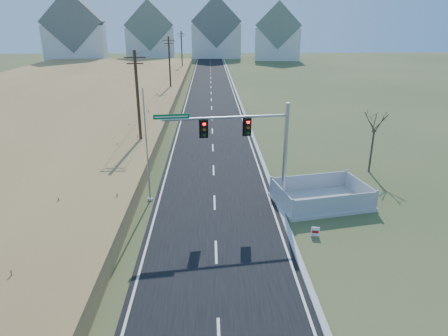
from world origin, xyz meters
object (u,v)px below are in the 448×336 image
fence_enclosure (321,200)px  open_sign (315,232)px  flagpole (147,158)px  traffic_signal_mast (257,144)px  bare_tree (375,121)px

fence_enclosure → open_sign: 4.48m
open_sign → flagpole: 11.42m
fence_enclosure → flagpole: (-11.30, 0.86, 2.72)m
traffic_signal_mast → open_sign: size_ratio=14.57×
fence_enclosure → open_sign: size_ratio=11.59×
traffic_signal_mast → fence_enclosure: (4.32, 0.05, -3.87)m
open_sign → traffic_signal_mast: bearing=134.3°
open_sign → flagpole: flagpole is taller
traffic_signal_mast → fence_enclosure: traffic_signal_mast is taller
traffic_signal_mast → flagpole: size_ratio=1.11×
bare_tree → traffic_signal_mast: bearing=-149.4°
fence_enclosure → bare_tree: (5.40, 5.71, 3.86)m
fence_enclosure → bare_tree: bearing=35.0°
traffic_signal_mast → fence_enclosure: 5.80m
fence_enclosure → flagpole: size_ratio=0.88×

